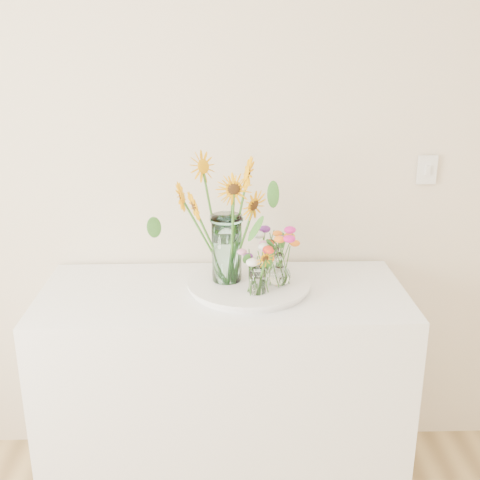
{
  "coord_description": "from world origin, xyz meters",
  "views": [
    {
      "loc": [
        -0.08,
        -0.18,
        1.83
      ],
      "look_at": [
        -0.01,
        1.93,
        1.11
      ],
      "focal_mm": 45.0,
      "sensor_mm": 36.0,
      "label": 1
    }
  ],
  "objects_px": {
    "tray": "(249,286)",
    "small_vase_c": "(271,260)",
    "small_vase_a": "(257,280)",
    "small_vase_b": "(279,269)",
    "counter": "(224,392)",
    "mason_jar": "(227,249)"
  },
  "relations": [
    {
      "from": "counter",
      "to": "tray",
      "type": "xyz_separation_m",
      "value": [
        0.1,
        0.02,
        0.46
      ]
    },
    {
      "from": "small_vase_a",
      "to": "small_vase_c",
      "type": "bearing_deg",
      "value": 71.97
    },
    {
      "from": "tray",
      "to": "small_vase_c",
      "type": "relative_size",
      "value": 4.16
    },
    {
      "from": "tray",
      "to": "mason_jar",
      "type": "bearing_deg",
      "value": 165.21
    },
    {
      "from": "counter",
      "to": "small_vase_b",
      "type": "xyz_separation_m",
      "value": [
        0.21,
        -0.0,
        0.54
      ]
    },
    {
      "from": "small_vase_a",
      "to": "small_vase_c",
      "type": "xyz_separation_m",
      "value": [
        0.07,
        0.21,
        -0.0
      ]
    },
    {
      "from": "tray",
      "to": "counter",
      "type": "bearing_deg",
      "value": -171.25
    },
    {
      "from": "counter",
      "to": "tray",
      "type": "relative_size",
      "value": 3.13
    },
    {
      "from": "tray",
      "to": "small_vase_a",
      "type": "bearing_deg",
      "value": -75.84
    },
    {
      "from": "counter",
      "to": "small_vase_c",
      "type": "relative_size",
      "value": 13.03
    },
    {
      "from": "tray",
      "to": "small_vase_c",
      "type": "xyz_separation_m",
      "value": [
        0.09,
        0.11,
        0.07
      ]
    },
    {
      "from": "tray",
      "to": "mason_jar",
      "type": "height_order",
      "value": "mason_jar"
    },
    {
      "from": "small_vase_c",
      "to": "counter",
      "type": "bearing_deg",
      "value": -148.07
    },
    {
      "from": "mason_jar",
      "to": "tray",
      "type": "bearing_deg",
      "value": -14.79
    },
    {
      "from": "counter",
      "to": "small_vase_c",
      "type": "xyz_separation_m",
      "value": [
        0.19,
        0.12,
        0.53
      ]
    },
    {
      "from": "mason_jar",
      "to": "small_vase_b",
      "type": "bearing_deg",
      "value": -11.61
    },
    {
      "from": "small_vase_b",
      "to": "small_vase_c",
      "type": "relative_size",
      "value": 1.18
    },
    {
      "from": "tray",
      "to": "mason_jar",
      "type": "distance_m",
      "value": 0.17
    },
    {
      "from": "small_vase_c",
      "to": "tray",
      "type": "bearing_deg",
      "value": -131.66
    },
    {
      "from": "small_vase_a",
      "to": "small_vase_c",
      "type": "height_order",
      "value": "small_vase_a"
    },
    {
      "from": "tray",
      "to": "small_vase_b",
      "type": "xyz_separation_m",
      "value": [
        0.11,
        -0.02,
        0.08
      ]
    },
    {
      "from": "small_vase_b",
      "to": "small_vase_c",
      "type": "bearing_deg",
      "value": 99.52
    }
  ]
}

